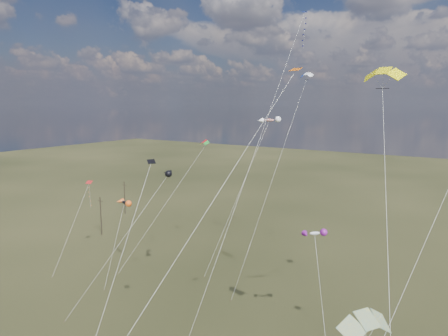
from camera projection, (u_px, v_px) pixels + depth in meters
The scene contains 14 objects.
utility_pole_near at pixel (101, 216), 81.88m from camera, with size 1.40×0.20×8.00m.
utility_pole_far at pixel (125, 198), 97.77m from camera, with size 1.40×0.20×8.00m.
diamond_navy_tall at pixel (296, 50), 55.61m from camera, with size 1.23×29.67×39.89m.
diamond_black_mid at pixel (122, 254), 33.45m from camera, with size 6.27×18.37×21.54m.
diamond_red_low at pixel (88, 197), 67.93m from camera, with size 1.64×9.33×13.84m.
diamond_orange_center at pixel (211, 202), 28.86m from camera, with size 8.85×25.03×29.76m.
parafoil_yellow at pixel (384, 72), 29.33m from camera, with size 7.69×18.38×29.96m.
parafoil_blue_white at pixel (306, 75), 64.57m from camera, with size 3.44×20.23×32.18m.
parafoil_striped at pixel (367, 320), 20.83m from camera, with size 6.52×10.39×16.47m.
parafoil_tricolor at pixel (204, 142), 67.98m from camera, with size 8.43×14.98×21.06m.
novelty_black_orange at pixel (124, 202), 63.19m from camera, with size 4.25×7.80×11.91m.
novelty_orange_black at pixel (168, 174), 55.58m from camera, with size 6.63×15.35×17.81m.
novelty_white_purple at pixel (315, 234), 43.73m from camera, with size 5.42×7.00×13.23m.
novelty_redwhite_stripe at pixel (269, 121), 66.31m from camera, with size 6.69×13.46×24.72m.
Camera 1 is at (26.43, -22.65, 26.84)m, focal length 32.00 mm.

